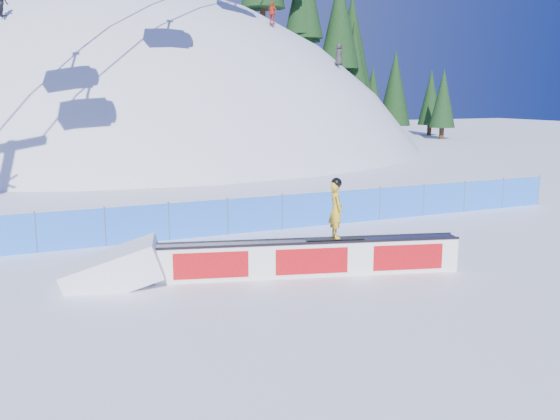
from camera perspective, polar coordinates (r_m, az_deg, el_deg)
name	(u,v)px	position (r m, az deg, el deg)	size (l,w,h in m)	color
ground	(377,256)	(18.39, 8.87, -4.20)	(160.00, 160.00, 0.00)	white
snow_hill	(128,337)	(61.98, -13.72, -11.19)	(64.00, 64.00, 64.00)	white
treeline	(367,49)	(65.30, 7.99, 14.41)	(24.55, 13.16, 21.14)	#362215
safety_fence	(308,210)	(22.07, 2.55, -0.01)	(22.05, 0.05, 1.30)	blue
rail_box	(310,258)	(16.22, 2.75, -4.39)	(7.77, 2.63, 0.95)	white
snow_ramp	(115,284)	(16.13, -14.84, -6.55)	(2.32, 1.55, 0.87)	white
snowboarder	(336,209)	(16.08, 5.14, 0.09)	(1.55, 0.67, 1.60)	black
distant_skiers	(175,6)	(46.24, -9.54, 17.90)	(24.01, 5.43, 7.23)	black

